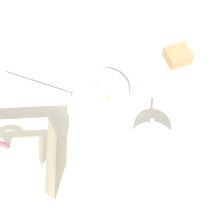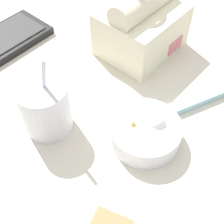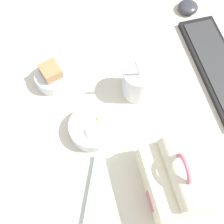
{
  "view_description": "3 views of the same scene",
  "coord_description": "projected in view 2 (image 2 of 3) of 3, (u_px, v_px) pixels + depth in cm",
  "views": [
    {
      "loc": [
        0.73,
        26.13,
        63.93
      ],
      "look_at": [
        -0.77,
        -0.95,
        7.0
      ],
      "focal_mm": 45.0,
      "sensor_mm": 36.0,
      "label": 1
    },
    {
      "loc": [
        -27.14,
        -24.05,
        50.58
      ],
      "look_at": [
        -0.77,
        -0.95,
        7.0
      ],
      "focal_mm": 50.0,
      "sensor_mm": 36.0,
      "label": 2
    },
    {
      "loc": [
        35.32,
        -10.37,
        83.97
      ],
      "look_at": [
        -0.77,
        -0.95,
        7.0
      ],
      "focal_mm": 50.0,
      "sensor_mm": 36.0,
      "label": 3
    }
  ],
  "objects": [
    {
      "name": "soup_cup",
      "position": [
        45.0,
        107.0,
        0.56
      ],
      "size": [
        9.04,
        9.04,
        17.36
      ],
      "color": "silver",
      "rests_on": "desk_surface"
    },
    {
      "name": "chopstick_case",
      "position": [
        209.0,
        95.0,
        0.64
      ],
      "size": [
        18.73,
        9.78,
        1.6
      ],
      "color": "#99C6D6",
      "rests_on": "desk_surface"
    },
    {
      "name": "lunch_bag",
      "position": [
        142.0,
        26.0,
        0.69
      ],
      "size": [
        17.97,
        15.0,
        18.36
      ],
      "color": "#EFE5C1",
      "rests_on": "desk_surface"
    },
    {
      "name": "desk_surface",
      "position": [
        111.0,
        126.0,
        0.61
      ],
      "size": [
        140.0,
        110.0,
        2.0
      ],
      "color": "beige",
      "rests_on": "ground"
    },
    {
      "name": "bento_bowl_snacks",
      "position": [
        145.0,
        132.0,
        0.57
      ],
      "size": [
        13.03,
        13.03,
        5.63
      ],
      "color": "silver",
      "rests_on": "desk_surface"
    }
  ]
}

